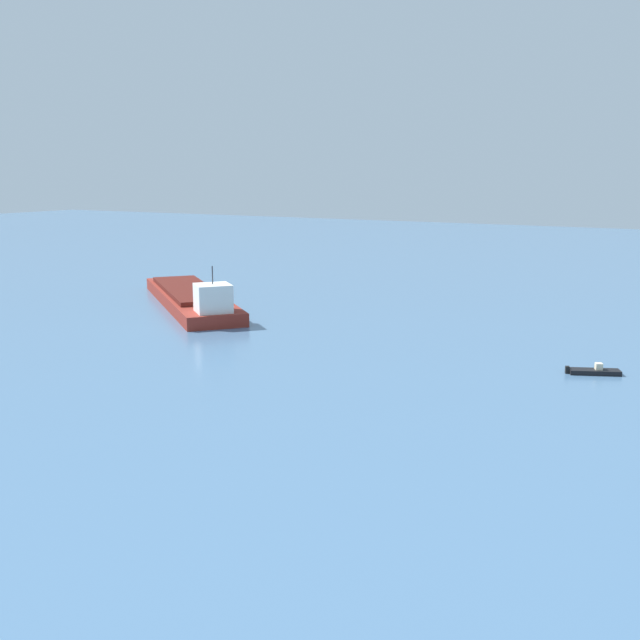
{
  "coord_description": "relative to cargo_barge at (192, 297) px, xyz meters",
  "views": [
    {
      "loc": [
        36.71,
        -14.94,
        15.09
      ],
      "look_at": [
        2.68,
        45.41,
        1.2
      ],
      "focal_mm": 41.59,
      "sensor_mm": 36.0,
      "label": 1
    }
  ],
  "objects": [
    {
      "name": "small_motorboat",
      "position": [
        45.12,
        -7.79,
        -0.8
      ],
      "size": [
        3.99,
        2.52,
        0.86
      ],
      "color": "black",
      "rests_on": "ground"
    },
    {
      "name": "cargo_barge",
      "position": [
        0.0,
        0.0,
        0.0
      ],
      "size": [
        25.86,
        23.18,
        5.96
      ],
      "color": "maroon",
      "rests_on": "ground"
    }
  ]
}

